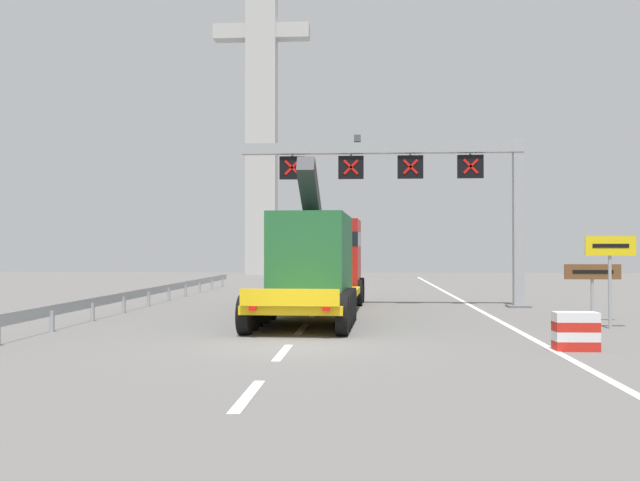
% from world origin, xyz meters
% --- Properties ---
extents(ground, '(112.00, 112.00, 0.00)m').
position_xyz_m(ground, '(0.00, 0.00, 0.00)').
color(ground, slate).
extents(lane_markings, '(0.20, 41.22, 0.01)m').
position_xyz_m(lane_markings, '(-0.07, 13.31, 0.01)').
color(lane_markings, silver).
rests_on(lane_markings, ground).
extents(edge_line_right, '(0.20, 63.00, 0.01)m').
position_xyz_m(edge_line_right, '(6.20, 12.00, 0.01)').
color(edge_line_right, silver).
rests_on(edge_line_right, ground).
extents(overhead_lane_gantry, '(11.86, 0.90, 7.10)m').
position_xyz_m(overhead_lane_gantry, '(3.89, 12.28, 5.51)').
color(overhead_lane_gantry, '#9EA0A5').
rests_on(overhead_lane_gantry, ground).
extents(heavy_haul_truck_yellow, '(3.45, 14.14, 5.30)m').
position_xyz_m(heavy_haul_truck_yellow, '(0.10, 9.51, 1.99)').
color(heavy_haul_truck_yellow, yellow).
rests_on(heavy_haul_truck_yellow, ground).
extents(exit_sign_yellow, '(1.48, 0.15, 2.76)m').
position_xyz_m(exit_sign_yellow, '(9.08, 4.37, 2.10)').
color(exit_sign_yellow, '#9EA0A5').
rests_on(exit_sign_yellow, ground).
extents(tourist_info_sign_brown, '(1.82, 0.15, 1.88)m').
position_xyz_m(tourist_info_sign_brown, '(9.26, 6.62, 1.45)').
color(tourist_info_sign_brown, '#9EA0A5').
rests_on(tourist_info_sign_brown, ground).
extents(crash_barrier_striped, '(1.01, 0.53, 0.90)m').
position_xyz_m(crash_barrier_striped, '(6.71, -0.38, 0.45)').
color(crash_barrier_striped, red).
rests_on(crash_barrier_striped, ground).
extents(guardrail_left, '(0.13, 30.44, 0.76)m').
position_xyz_m(guardrail_left, '(-7.21, 13.22, 0.56)').
color(guardrail_left, '#999EA3').
rests_on(guardrail_left, ground).
extents(bridge_pylon_distant, '(9.00, 2.00, 36.73)m').
position_xyz_m(bridge_pylon_distant, '(-7.97, 49.20, 18.76)').
color(bridge_pylon_distant, '#B7B7B2').
rests_on(bridge_pylon_distant, ground).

